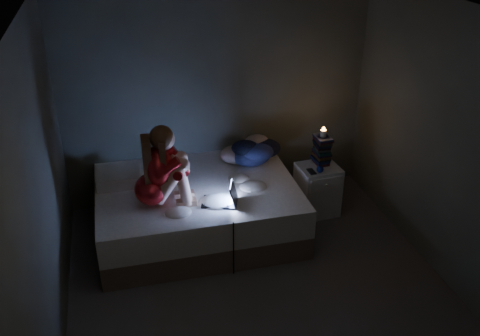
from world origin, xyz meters
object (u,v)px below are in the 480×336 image
object	(u,v)px
woman	(150,167)
phone	(311,171)
laptop	(219,193)
bed	(198,209)
candle	(323,132)
nightstand	(317,190)

from	to	relation	value
woman	phone	world-z (taller)	woman
laptop	phone	xyz separation A→B (m)	(1.14, 0.39, -0.10)
woman	phone	xyz separation A→B (m)	(1.79, 0.26, -0.41)
bed	candle	bearing A→B (deg)	5.97
woman	candle	size ratio (longest dim) A/B	10.77
woman	laptop	size ratio (longest dim) A/B	2.46
laptop	candle	xyz separation A→B (m)	(1.33, 0.56, 0.28)
candle	nightstand	bearing A→B (deg)	-123.90
woman	bed	bearing A→B (deg)	30.49
woman	laptop	world-z (taller)	woman
bed	candle	world-z (taller)	candle
nightstand	phone	distance (m)	0.35
bed	nightstand	world-z (taller)	nightstand
candle	woman	bearing A→B (deg)	-167.70
laptop	phone	distance (m)	1.20
nightstand	bed	bearing A→B (deg)	178.25
laptop	phone	world-z (taller)	laptop
phone	candle	bearing A→B (deg)	44.31
phone	bed	bearing A→B (deg)	-178.46
candle	phone	xyz separation A→B (m)	(-0.20, -0.18, -0.38)
bed	phone	distance (m)	1.34
bed	candle	xyz separation A→B (m)	(1.50, 0.16, 0.70)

